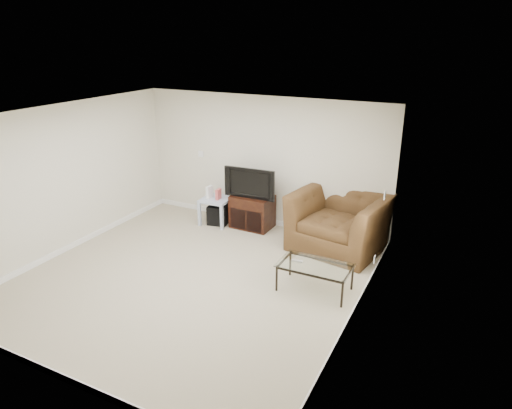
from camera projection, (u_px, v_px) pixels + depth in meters
The scene contains 18 objects.
floor at pixel (192, 278), 7.05m from camera, with size 5.00×5.00×0.00m, color tan.
ceiling at pixel (183, 116), 6.17m from camera, with size 5.00×5.00×0.00m, color white.
wall_back at pixel (263, 162), 8.70m from camera, with size 5.00×0.02×2.50m, color silver.
wall_left at pixel (65, 179), 7.66m from camera, with size 0.02×5.00×2.50m, color silver.
wall_right at pixel (358, 234), 5.56m from camera, with size 0.02×5.00×2.50m, color silver.
plate_back at pixel (201, 154), 9.28m from camera, with size 0.12×0.02×0.12m, color white.
plate_right_switch at pixel (385, 195), 6.91m from camera, with size 0.02×0.09×0.13m, color white.
plate_right_outlet at pixel (375, 259), 6.99m from camera, with size 0.02×0.08×0.12m, color white.
tv_stand at pixel (252, 211), 8.82m from camera, with size 0.77×0.53×0.64m, color black, non-canonical shape.
dvd_player at pixel (251, 202), 8.71m from camera, with size 0.39×0.27×0.05m, color black.
television at pixel (251, 182), 8.58m from camera, with size 0.93×0.19×0.58m, color black.
side_table at pixel (217, 211), 9.01m from camera, with size 0.55×0.55×0.52m, color silver, non-canonical shape.
subwoofer at pixel (219, 214), 9.04m from camera, with size 0.38×0.38×0.38m, color black.
game_console at pixel (209, 192), 8.91m from camera, with size 0.05×0.17×0.24m, color white.
game_case at pixel (218, 194), 8.84m from camera, with size 0.05×0.15×0.21m, color #CC4C4C.
recliner at pixel (340, 212), 7.83m from camera, with size 1.53×0.99×1.34m, color #513B21.
coffee_table at pixel (315, 278), 6.66m from camera, with size 1.05×0.60×0.41m, color black, non-canonical shape.
remote at pixel (297, 261), 6.68m from camera, with size 0.17×0.05×0.02m, color #B2B2B7.
Camera 1 is at (3.66, -5.10, 3.55)m, focal length 32.00 mm.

